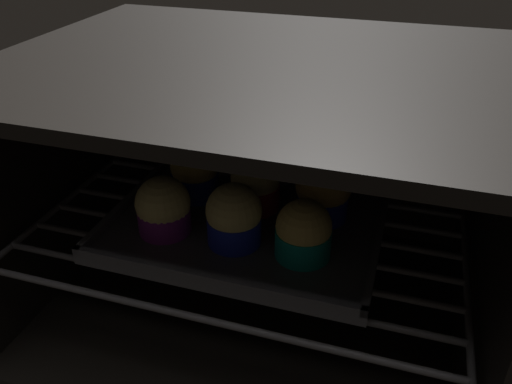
% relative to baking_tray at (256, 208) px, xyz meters
% --- Properties ---
extents(oven_cavity, '(0.59, 0.47, 0.37)m').
position_rel_baking_tray_xyz_m(oven_cavity, '(0.00, 0.03, 0.02)').
color(oven_cavity, black).
rests_on(oven_cavity, ground).
extents(oven_rack, '(0.55, 0.42, 0.01)m').
position_rel_baking_tray_xyz_m(oven_rack, '(0.00, -0.01, -0.01)').
color(oven_rack, '#4C494C').
rests_on(oven_rack, oven_cavity).
extents(baking_tray, '(0.34, 0.34, 0.02)m').
position_rel_baking_tray_xyz_m(baking_tray, '(0.00, 0.00, 0.00)').
color(baking_tray, '#4C4C51').
rests_on(baking_tray, oven_rack).
extents(muffin_row0_col0, '(0.07, 0.07, 0.07)m').
position_rel_baking_tray_xyz_m(muffin_row0_col0, '(-0.09, -0.09, 0.04)').
color(muffin_row0_col0, '#7A238C').
rests_on(muffin_row0_col0, baking_tray).
extents(muffin_row0_col1, '(0.07, 0.07, 0.08)m').
position_rel_baking_tray_xyz_m(muffin_row0_col1, '(-0.00, -0.09, 0.04)').
color(muffin_row0_col1, '#1928B7').
rests_on(muffin_row0_col1, baking_tray).
extents(muffin_row0_col2, '(0.07, 0.07, 0.07)m').
position_rel_baking_tray_xyz_m(muffin_row0_col2, '(0.08, -0.09, 0.04)').
color(muffin_row0_col2, '#0C8C84').
rests_on(muffin_row0_col2, baking_tray).
extents(muffin_row1_col0, '(0.07, 0.07, 0.08)m').
position_rel_baking_tray_xyz_m(muffin_row1_col0, '(-0.09, 0.00, 0.04)').
color(muffin_row1_col0, '#1928B7').
rests_on(muffin_row1_col0, baking_tray).
extents(muffin_row1_col1, '(0.07, 0.07, 0.08)m').
position_rel_baking_tray_xyz_m(muffin_row1_col1, '(-0.00, -0.00, 0.04)').
color(muffin_row1_col1, red).
rests_on(muffin_row1_col1, baking_tray).
extents(muffin_row1_col2, '(0.07, 0.07, 0.08)m').
position_rel_baking_tray_xyz_m(muffin_row1_col2, '(0.09, -0.00, 0.04)').
color(muffin_row1_col2, '#1928B7').
rests_on(muffin_row1_col2, baking_tray).
extents(muffin_row2_col0, '(0.07, 0.07, 0.08)m').
position_rel_baking_tray_xyz_m(muffin_row2_col0, '(-0.09, 0.09, 0.04)').
color(muffin_row2_col0, silver).
rests_on(muffin_row2_col0, baking_tray).
extents(muffin_row2_col1, '(0.07, 0.07, 0.08)m').
position_rel_baking_tray_xyz_m(muffin_row2_col1, '(0.00, 0.08, 0.04)').
color(muffin_row2_col1, silver).
rests_on(muffin_row2_col1, baking_tray).
extents(muffin_row2_col2, '(0.07, 0.07, 0.07)m').
position_rel_baking_tray_xyz_m(muffin_row2_col2, '(0.09, 0.09, 0.04)').
color(muffin_row2_col2, '#1928B7').
rests_on(muffin_row2_col2, baking_tray).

